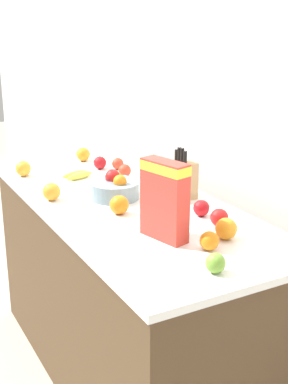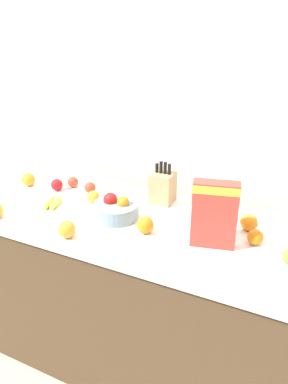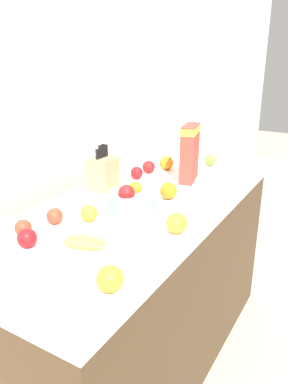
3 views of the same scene
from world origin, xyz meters
TOP-DOWN VIEW (x-y plane):
  - ground_plane at (0.00, 0.00)m, footprint 14.00×14.00m
  - wall_back at (0.00, 0.60)m, footprint 9.00×0.06m
  - counter at (0.00, 0.00)m, footprint 1.78×0.77m
  - knife_block at (0.05, 0.24)m, footprint 0.12×0.12m
  - cereal_box at (0.43, -0.06)m, footprint 0.21×0.12m
  - fruit_bowl at (-0.09, -0.02)m, footprint 0.23×0.23m
  - banana_bunch at (-0.47, -0.06)m, footprint 0.11×0.18m
  - apple_near_bananas at (-0.52, 0.20)m, footprint 0.07×0.07m
  - apple_front at (-0.57, 0.12)m, footprint 0.07×0.07m
  - apple_rightmost at (-0.38, 0.17)m, footprint 0.07×0.07m
  - apple_by_knife_block at (0.43, 0.19)m, footprint 0.07×0.07m
  - apple_rear at (0.30, 0.20)m, footprint 0.07×0.07m
  - orange_by_cereal at (-0.77, 0.10)m, footprint 0.08×0.08m
  - orange_near_bowl at (0.11, -0.10)m, footprint 0.08×0.08m
  - orange_mid_right at (0.55, 0.14)m, footprint 0.08×0.08m
  - orange_mid_left at (-0.28, 0.07)m, footprint 0.07×0.07m
  - orange_back_center at (0.60, 0.03)m, footprint 0.07×0.07m
  - orange_front_right at (-0.20, -0.29)m, footprint 0.08×0.08m

SIDE VIEW (x-z plane):
  - ground_plane at x=0.00m, z-range 0.00..0.00m
  - counter at x=0.00m, z-range 0.00..0.92m
  - banana_bunch at x=-0.47m, z-range 0.92..0.96m
  - apple_near_bananas at x=-0.52m, z-range 0.92..0.98m
  - apple_rightmost at x=-0.38m, z-range 0.92..0.99m
  - apple_rear at x=0.30m, z-range 0.92..0.99m
  - apple_front at x=-0.57m, z-range 0.92..0.99m
  - orange_back_center at x=0.60m, z-range 0.92..0.99m
  - orange_mid_left at x=-0.28m, z-range 0.92..0.99m
  - apple_by_knife_block at x=0.43m, z-range 0.92..0.99m
  - orange_by_cereal at x=-0.77m, z-range 0.92..1.00m
  - orange_near_bowl at x=0.11m, z-range 0.92..1.00m
  - orange_front_right at x=-0.20m, z-range 0.92..1.00m
  - orange_mid_right at x=0.55m, z-range 0.92..1.00m
  - fruit_bowl at x=-0.09m, z-range 0.90..1.03m
  - knife_block at x=0.05m, z-range 0.87..1.15m
  - cereal_box at x=0.43m, z-range 0.93..1.24m
  - wall_back at x=0.00m, z-range 0.00..2.60m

